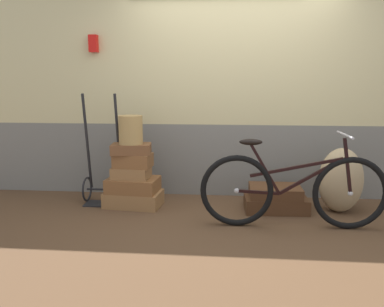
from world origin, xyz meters
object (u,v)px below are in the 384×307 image
Objects in this scene: suitcase_5 at (276,203)px; suitcase_3 at (133,161)px; suitcase_0 at (134,199)px; suitcase_6 at (275,191)px; suitcase_1 at (133,185)px; luggage_trolley at (104,178)px; burlap_sack at (341,180)px; wicker_basket at (131,130)px; suitcase_2 at (131,173)px; suitcase_4 at (131,149)px; bicycle at (292,190)px.

suitcase_3 is at bearing 177.69° from suitcase_5.
suitcase_5 is at bearing 5.65° from suitcase_0.
suitcase_5 is (1.59, -0.01, -0.45)m from suitcase_3.
suitcase_3 is 1.65m from suitcase_5.
suitcase_5 is at bearing 41.46° from suitcase_6.
luggage_trolley is (-0.38, 0.11, 0.04)m from suitcase_1.
luggage_trolley is at bearing 169.61° from suitcase_1.
burlap_sack is (2.28, 0.01, 0.10)m from suitcase_1.
wicker_basket is at bearing -169.20° from suitcase_3.
luggage_trolley is at bearing 162.35° from wicker_basket.
suitcase_2 is 0.27m from suitcase_4.
bicycle is at bearing -139.03° from burlap_sack.
suitcase_0 is at bearing 179.39° from suitcase_6.
suitcase_2 reaches higher than suitcase_5.
luggage_trolley reaches higher than bicycle.
suitcase_1 is at bearing -179.80° from burlap_sack.
bicycle is at bearing -10.77° from suitcase_0.
suitcase_2 is at bearing 153.68° from wicker_basket.
wicker_basket reaches higher than suitcase_2.
suitcase_1 is at bearing 163.10° from bicycle.
suitcase_3 reaches higher than suitcase_5.
bicycle is at bearing -22.94° from suitcase_4.
suitcase_1 is 1.58m from suitcase_6.
suitcase_5 is (1.60, -0.00, -0.58)m from suitcase_4.
suitcase_1 is 1.60m from suitcase_5.
suitcase_0 is 2.30m from burlap_sack.
suitcase_1 is 1.78× the size of wicker_basket.
burlap_sack is at bearing 5.66° from suitcase_1.
suitcase_3 is at bearing -179.58° from burlap_sack.
suitcase_5 is 0.14m from suitcase_6.
suitcase_3 is 1.30× the size of wicker_basket.
suitcase_6 is at bearing -177.32° from burlap_sack.
suitcase_2 is 0.58× the size of burlap_sack.
suitcase_6 is 1.96m from luggage_trolley.
suitcase_3 reaches higher than suitcase_6.
wicker_basket is at bearing 179.65° from suitcase_6.
luggage_trolley is at bearing 167.25° from suitcase_2.
suitcase_6 is (1.60, -0.02, -0.17)m from suitcase_2.
suitcase_1 is at bearing 54.07° from wicker_basket.
luggage_trolley is (-0.37, 0.12, -0.38)m from suitcase_4.
suitcase_6 is 0.71m from burlap_sack.
suitcase_3 is 0.47m from luggage_trolley.
suitcase_1 is at bearing -15.85° from luggage_trolley.
suitcase_1 is 0.14m from suitcase_2.
suitcase_1 is (-0.00, 0.00, 0.16)m from suitcase_0.
burlap_sack is 0.39× the size of bicycle.
bicycle reaches higher than suitcase_0.
wicker_basket is at bearing -135.05° from suitcase_0.
wicker_basket is 0.25× the size of luggage_trolley.
suitcase_2 is at bearing -179.65° from burlap_sack.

